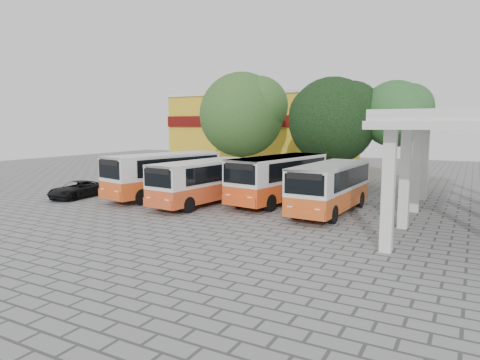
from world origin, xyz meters
The scene contains 11 objects.
ground centered at (0.00, 0.00, 0.00)m, with size 90.00×90.00×0.00m, color gray.
terminal_shelter centered at (10.50, 4.00, 4.91)m, with size 6.80×15.80×5.40m.
shophouse_block centered at (-11.00, 25.99, 4.16)m, with size 20.40×10.40×8.30m.
bus_far_left centered at (-7.41, 3.06, 1.71)m, with size 4.26×8.60×2.95m.
bus_centre_left centered at (-3.80, 2.19, 1.55)m, with size 3.02×7.63×2.67m.
bus_centre_right centered at (0.07, 4.95, 1.68)m, with size 3.66×8.38×2.91m.
bus_far_right centered at (3.78, 3.56, 1.58)m, with size 2.59×7.64×2.72m.
tree_left centered at (-7.47, 14.22, 5.95)m, with size 7.80×7.43×9.42m.
tree_middle centered at (1.01, 13.11, 5.36)m, with size 6.99×6.66×8.47m.
tree_right centered at (5.40, 13.98, 5.80)m, with size 5.11×4.87×8.08m.
parked_car centered at (-12.49, 0.21, 0.56)m, with size 1.86×4.03×1.12m, color black.
Camera 1 is at (10.62, -19.26, 4.88)m, focal length 32.00 mm.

